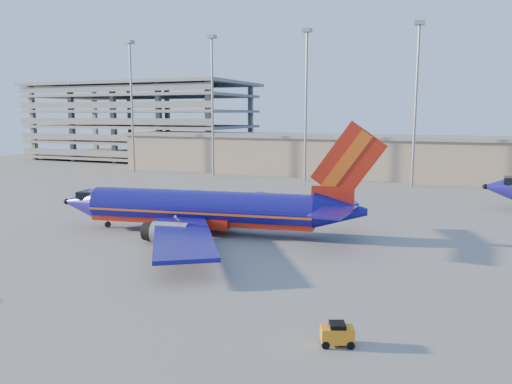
% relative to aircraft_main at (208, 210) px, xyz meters
% --- Properties ---
extents(ground, '(220.00, 220.00, 0.00)m').
position_rel_aircraft_main_xyz_m(ground, '(2.07, -0.49, -2.62)').
color(ground, slate).
rests_on(ground, ground).
extents(terminal_building, '(122.00, 16.00, 8.50)m').
position_rel_aircraft_main_xyz_m(terminal_building, '(12.07, 57.51, 1.70)').
color(terminal_building, gray).
rests_on(terminal_building, ground).
extents(parking_garage, '(62.00, 32.00, 21.40)m').
position_rel_aircraft_main_xyz_m(parking_garage, '(-59.93, 73.56, 9.11)').
color(parking_garage, slate).
rests_on(parking_garage, ground).
extents(light_mast_row, '(101.60, 1.60, 28.65)m').
position_rel_aircraft_main_xyz_m(light_mast_row, '(7.07, 45.51, 14.93)').
color(light_mast_row, gray).
rests_on(light_mast_row, ground).
extents(aircraft_main, '(36.08, 34.46, 12.27)m').
position_rel_aircraft_main_xyz_m(aircraft_main, '(0.00, 0.00, 0.00)').
color(aircraft_main, navy).
rests_on(aircraft_main, ground).
extents(baggage_tug, '(2.12, 1.72, 1.32)m').
position_rel_aircraft_main_xyz_m(baggage_tug, '(19.22, -20.95, -1.93)').
color(baggage_tug, orange).
rests_on(baggage_tug, ground).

